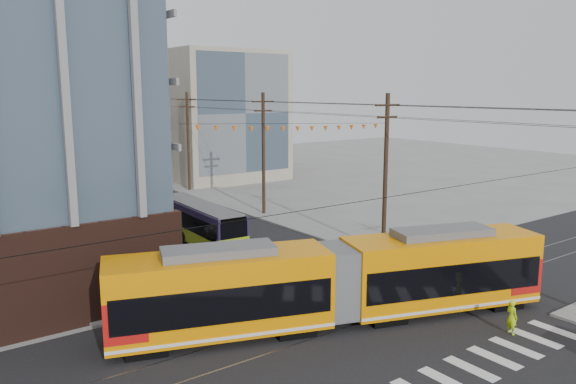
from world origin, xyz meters
name	(u,v)px	position (x,y,z in m)	size (l,w,h in m)	color
ground	(426,338)	(0.00, 0.00, 0.00)	(160.00, 160.00, 0.00)	slate
bg_bldg_ne_near	(216,116)	(16.00, 48.00, 8.00)	(14.00, 14.00, 16.00)	gray
bg_bldg_ne_far	(166,117)	(18.00, 68.00, 7.00)	(16.00, 16.00, 14.00)	#8C99A5
utility_pole_far	(137,134)	(8.50, 56.00, 5.50)	(0.30, 0.30, 11.00)	black
streetcar	(337,282)	(-2.17, 3.77, 2.07)	(21.48, 3.02, 4.14)	orange
city_bus	(199,223)	(-0.71, 20.81, 1.52)	(2.33, 10.76, 3.05)	#251C3F
parked_car_silver	(192,273)	(-5.47, 12.60, 0.77)	(1.62, 4.64, 1.53)	#9FA0A3
parked_car_white	(146,243)	(-4.94, 20.67, 0.67)	(1.89, 4.65, 1.35)	silver
parked_car_grey	(111,232)	(-5.83, 25.35, 0.64)	(2.14, 4.64, 1.29)	slate
pedestrian	(512,317)	(3.54, -2.02, 0.82)	(0.60, 0.39, 1.64)	#B9E610
jersey_barrier	(385,248)	(8.30, 10.64, 0.41)	(0.93, 4.13, 0.83)	gray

